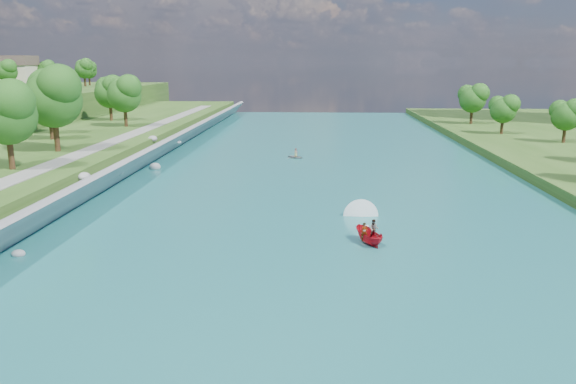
{
  "coord_description": "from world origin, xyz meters",
  "views": [
    {
      "loc": [
        -0.49,
        -40.92,
        15.52
      ],
      "look_at": [
        -3.46,
        15.56,
        2.5
      ],
      "focal_mm": 35.0,
      "sensor_mm": 36.0,
      "label": 1
    }
  ],
  "objects": [
    {
      "name": "ground",
      "position": [
        0.0,
        0.0,
        0.0
      ],
      "size": [
        260.0,
        260.0,
        0.0
      ],
      "primitive_type": "plane",
      "color": "#2D5119",
      "rests_on": "ground"
    },
    {
      "name": "river_water",
      "position": [
        0.0,
        20.0,
        0.05
      ],
      "size": [
        55.0,
        240.0,
        0.1
      ],
      "primitive_type": "cube",
      "color": "#1A6264",
      "rests_on": "ground"
    },
    {
      "name": "riprap_bank",
      "position": [
        -25.87,
        19.29,
        1.82
      ],
      "size": [
        4.53,
        236.0,
        4.54
      ],
      "color": "slate",
      "rests_on": "ground"
    },
    {
      "name": "riverside_path",
      "position": [
        -32.5,
        20.0,
        3.55
      ],
      "size": [
        3.0,
        200.0,
        0.1
      ],
      "primitive_type": "cube",
      "color": "gray",
      "rests_on": "berm_west"
    },
    {
      "name": "trees_ridge",
      "position": [
        -74.72,
        97.21,
        13.5
      ],
      "size": [
        21.07,
        63.61,
        10.34
      ],
      "color": "#1D5416",
      "rests_on": "ridge_west"
    },
    {
      "name": "motorboat",
      "position": [
        4.11,
        8.07,
        0.73
      ],
      "size": [
        3.6,
        18.85,
        2.03
      ],
      "rotation": [
        0.0,
        0.0,
        3.54
      ],
      "color": "#B00E19",
      "rests_on": "river_water"
    },
    {
      "name": "raft",
      "position": [
        -4.02,
        51.09,
        0.46
      ],
      "size": [
        3.5,
        3.32,
        1.63
      ],
      "rotation": [
        0.0,
        0.0,
        0.94
      ],
      "color": "#92969A",
      "rests_on": "river_water"
    }
  ]
}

